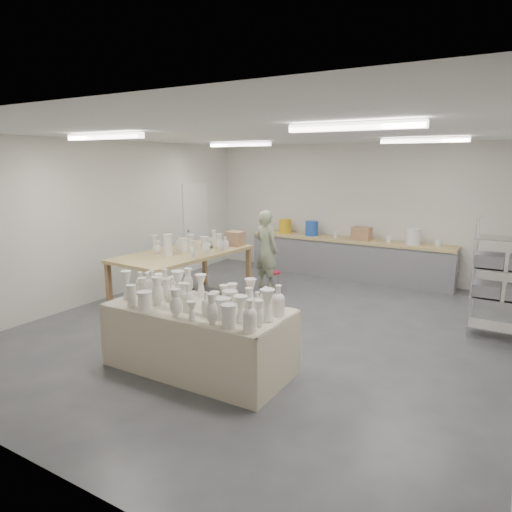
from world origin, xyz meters
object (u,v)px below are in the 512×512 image
Objects in this scene: work_table at (190,252)px; red_stool at (273,273)px; drying_table at (199,333)px; potter at (266,250)px.

work_table reaches higher than red_stool.
red_stool is (0.76, 1.80, -0.69)m from work_table.
potter is (-1.10, 3.70, 0.35)m from drying_table.
potter is at bearing 68.10° from work_table.
drying_table is 3.87m from potter.
potter reaches higher than drying_table.
work_table is 1.65× the size of potter.
red_stool is (-1.10, 3.97, -0.20)m from drying_table.
work_table is (-1.86, 2.16, 0.49)m from drying_table.
red_stool is at bearing -73.37° from potter.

